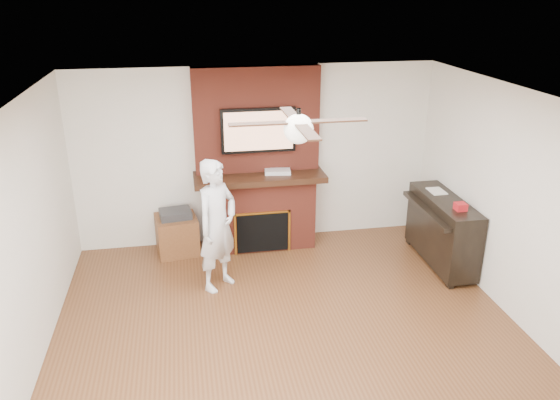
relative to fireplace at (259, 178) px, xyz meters
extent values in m
cube|color=#522F18|center=(0.00, -2.55, -1.09)|extent=(5.36, 5.86, 0.18)
cube|color=white|center=(0.00, -2.55, 1.59)|extent=(5.36, 5.86, 0.18)
cube|color=silver|center=(0.00, 0.29, 0.25)|extent=(5.36, 0.18, 2.50)
cube|color=silver|center=(-2.59, -2.55, 0.25)|extent=(0.18, 5.86, 2.50)
cube|color=silver|center=(2.59, -2.55, 0.25)|extent=(0.18, 5.86, 2.50)
cube|color=maroon|center=(0.00, -0.05, -0.50)|extent=(1.50, 0.50, 1.00)
cube|color=black|center=(0.00, -0.08, 0.04)|extent=(1.78, 0.64, 0.08)
cube|color=maroon|center=(0.00, 0.10, 0.79)|extent=(1.70, 0.20, 1.42)
cube|color=black|center=(0.00, -0.30, -0.69)|extent=(0.70, 0.06, 0.55)
cube|color=#BF8C2D|center=(0.00, -0.31, -0.40)|extent=(0.78, 0.02, 0.03)
cube|color=#BF8C2D|center=(-0.38, -0.31, -0.69)|extent=(0.03, 0.02, 0.61)
cube|color=#BF8C2D|center=(0.38, -0.31, -0.69)|extent=(0.03, 0.02, 0.61)
cube|color=black|center=(0.00, -0.04, 0.68)|extent=(1.00, 0.07, 0.60)
cube|color=tan|center=(0.00, -0.08, 0.68)|extent=(0.92, 0.01, 0.52)
cylinder|color=black|center=(0.00, -2.55, 1.43)|extent=(0.04, 0.04, 0.14)
sphere|color=white|center=(0.00, -2.55, 1.32)|extent=(0.26, 0.26, 0.26)
cube|color=black|center=(0.33, -2.55, 1.38)|extent=(0.55, 0.11, 0.01)
cube|color=black|center=(0.00, -2.22, 1.38)|extent=(0.11, 0.55, 0.01)
cube|color=black|center=(-0.33, -2.55, 1.38)|extent=(0.55, 0.11, 0.01)
cube|color=black|center=(0.00, -2.88, 1.38)|extent=(0.11, 0.55, 0.01)
imported|color=silver|center=(-0.66, -1.10, -0.18)|extent=(0.71, 0.70, 1.63)
cube|color=brown|center=(-1.16, -0.07, -0.73)|extent=(0.61, 0.61, 0.52)
cube|color=#2B2B2D|center=(-1.16, -0.07, -0.42)|extent=(0.46, 0.39, 0.10)
cube|color=black|center=(2.28, -1.02, -0.51)|extent=(0.43, 1.41, 0.86)
cube|color=black|center=(2.13, -1.65, -0.62)|extent=(0.06, 0.11, 0.76)
cube|color=black|center=(2.13, -0.39, -0.62)|extent=(0.06, 0.11, 0.76)
cube|color=black|center=(2.05, -1.02, -0.22)|extent=(0.17, 1.30, 0.05)
cube|color=silver|center=(2.28, -0.75, -0.07)|extent=(0.19, 0.27, 0.01)
cube|color=red|center=(2.28, -1.40, -0.03)|extent=(0.13, 0.13, 0.09)
cube|color=silver|center=(0.25, -0.10, 0.11)|extent=(0.37, 0.24, 0.05)
cylinder|color=red|center=(-0.19, -0.16, -0.93)|extent=(0.06, 0.06, 0.12)
cylinder|color=#4C7D32|center=(0.04, -0.23, -0.95)|extent=(0.07, 0.07, 0.08)
cylinder|color=beige|center=(0.05, -0.22, -0.94)|extent=(0.08, 0.08, 0.11)
cylinder|color=#34449C|center=(0.20, -0.24, -0.96)|extent=(0.06, 0.06, 0.07)
camera|label=1|loc=(-0.98, -7.05, 2.49)|focal=35.00mm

